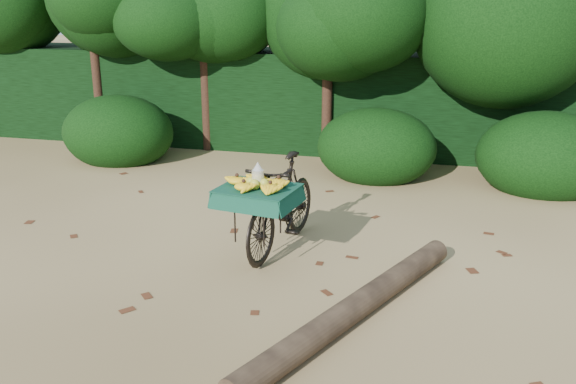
# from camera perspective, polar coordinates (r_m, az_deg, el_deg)

# --- Properties ---
(ground) EXTENTS (80.00, 80.00, 0.00)m
(ground) POSITION_cam_1_polar(r_m,az_deg,el_deg) (6.27, -10.59, -8.38)
(ground) COLOR tan
(ground) RESTS_ON ground
(vendor_bicycle) EXTENTS (0.90, 1.88, 1.07)m
(vendor_bicycle) POSITION_cam_1_polar(r_m,az_deg,el_deg) (6.78, -0.68, -1.06)
(vendor_bicycle) COLOR black
(vendor_bicycle) RESTS_ON ground
(fallen_log) EXTENTS (1.54, 3.06, 0.23)m
(fallen_log) POSITION_cam_1_polar(r_m,az_deg,el_deg) (5.52, 6.43, -10.60)
(fallen_log) COLOR brown
(fallen_log) RESTS_ON ground
(hedge_backdrop) EXTENTS (26.00, 1.80, 1.80)m
(hedge_backdrop) POSITION_cam_1_polar(r_m,az_deg,el_deg) (11.79, 2.14, 8.68)
(hedge_backdrop) COLOR black
(hedge_backdrop) RESTS_ON ground
(tree_row) EXTENTS (14.50, 2.00, 4.00)m
(tree_row) POSITION_cam_1_polar(r_m,az_deg,el_deg) (11.06, -2.10, 13.83)
(tree_row) COLOR black
(tree_row) RESTS_ON ground
(bush_clumps) EXTENTS (8.80, 1.70, 0.90)m
(bush_clumps) POSITION_cam_1_polar(r_m,az_deg,el_deg) (9.85, 2.45, 4.25)
(bush_clumps) COLOR black
(bush_clumps) RESTS_ON ground
(leaf_litter) EXTENTS (7.00, 7.30, 0.01)m
(leaf_litter) POSITION_cam_1_polar(r_m,az_deg,el_deg) (6.81, -8.31, -6.07)
(leaf_litter) COLOR #532A16
(leaf_litter) RESTS_ON ground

